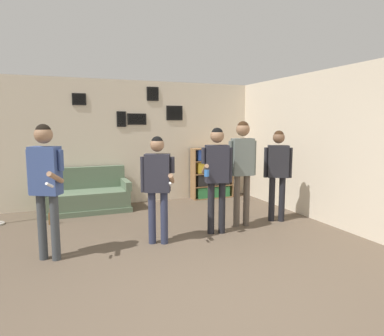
{
  "coord_description": "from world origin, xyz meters",
  "views": [
    {
      "loc": [
        -1.4,
        -2.73,
        1.77
      ],
      "look_at": [
        0.63,
        2.38,
        1.05
      ],
      "focal_mm": 32.0,
      "sensor_mm": 36.0,
      "label": 1
    }
  ],
  "objects": [
    {
      "name": "ground_plane",
      "position": [
        0.0,
        0.0,
        0.0
      ],
      "size": [
        20.0,
        20.0,
        0.0
      ],
      "primitive_type": "plane",
      "color": "brown"
    },
    {
      "name": "person_player_foreground_center",
      "position": [
        -0.06,
        2.0,
        0.97
      ],
      "size": [
        0.46,
        0.56,
        1.59
      ],
      "color": "#2D334C",
      "rests_on": "ground_plane"
    },
    {
      "name": "person_watcher_holding_cup",
      "position": [
        0.95,
        2.12,
        1.05
      ],
      "size": [
        0.56,
        0.4,
        1.71
      ],
      "color": "black",
      "rests_on": "ground_plane"
    },
    {
      "name": "bottle_on_floor",
      "position": [
        -1.56,
        3.63,
        0.12
      ],
      "size": [
        0.07,
        0.07,
        0.3
      ],
      "color": "brown",
      "rests_on": "ground_plane"
    },
    {
      "name": "wall_back",
      "position": [
        0.0,
        4.79,
        1.36
      ],
      "size": [
        8.37,
        0.08,
        2.7
      ],
      "color": "beige",
      "rests_on": "ground_plane"
    },
    {
      "name": "person_player_foreground_left",
      "position": [
        -1.55,
        1.94,
        1.1
      ],
      "size": [
        0.45,
        0.6,
        1.77
      ],
      "color": "#3D4247",
      "rests_on": "ground_plane"
    },
    {
      "name": "wall_right",
      "position": [
        3.01,
        2.38,
        1.35
      ],
      "size": [
        0.06,
        7.16,
        2.7
      ],
      "color": "beige",
      "rests_on": "ground_plane"
    },
    {
      "name": "person_spectator_near_bookshelf",
      "position": [
        1.52,
        2.32,
        1.13
      ],
      "size": [
        0.5,
        0.24,
        1.81
      ],
      "color": "brown",
      "rests_on": "ground_plane"
    },
    {
      "name": "person_spectator_far_right",
      "position": [
        2.27,
        2.35,
        1.01
      ],
      "size": [
        0.45,
        0.34,
        1.65
      ],
      "color": "black",
      "rests_on": "ground_plane"
    },
    {
      "name": "bookshelf",
      "position": [
        2.01,
        4.57,
        0.6
      ],
      "size": [
        1.0,
        0.3,
        1.19
      ],
      "color": "olive",
      "rests_on": "ground_plane"
    },
    {
      "name": "couch",
      "position": [
        -0.92,
        4.38,
        0.29
      ],
      "size": [
        1.76,
        0.8,
        0.87
      ],
      "color": "#5B7056",
      "rests_on": "ground_plane"
    }
  ]
}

